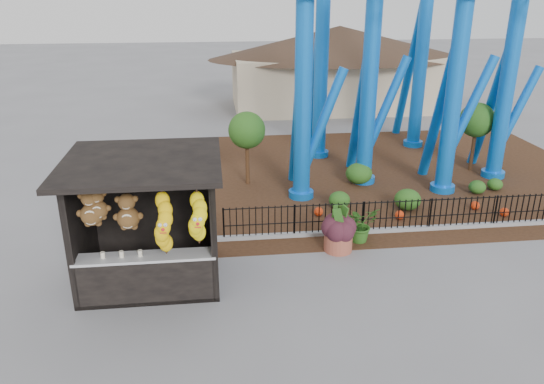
{
  "coord_description": "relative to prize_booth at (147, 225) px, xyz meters",
  "views": [
    {
      "loc": [
        -1.42,
        -10.48,
        6.71
      ],
      "look_at": [
        -0.02,
        1.5,
        2.0
      ],
      "focal_mm": 35.0,
      "sensor_mm": 36.0,
      "label": 1
    }
  ],
  "objects": [
    {
      "name": "prize_booth",
      "position": [
        0.0,
        0.0,
        0.0
      ],
      "size": [
        3.5,
        3.4,
        3.12
      ],
      "color": "black",
      "rests_on": "ground"
    },
    {
      "name": "curb",
      "position": [
        7.0,
        2.1,
        -1.48
      ],
      "size": [
        18.0,
        0.18,
        0.12
      ],
      "primitive_type": "cube",
      "color": "gray",
      "rests_on": "ground"
    },
    {
      "name": "potted_plant",
      "position": [
        5.59,
        1.66,
        -1.02
      ],
      "size": [
        1.15,
        1.07,
        1.03
      ],
      "primitive_type": "imported",
      "rotation": [
        0.0,
        0.0,
        0.35
      ],
      "color": "#225418",
      "rests_on": "ground"
    },
    {
      "name": "pavilion",
      "position": [
        9.0,
        19.1,
        1.53
      ],
      "size": [
        15.0,
        15.0,
        4.8
      ],
      "color": "#BFAD8C",
      "rests_on": "ground"
    },
    {
      "name": "ground",
      "position": [
        3.0,
        -0.9,
        -1.54
      ],
      "size": [
        120.0,
        120.0,
        0.0
      ],
      "primitive_type": "plane",
      "color": "slate",
      "rests_on": "ground"
    },
    {
      "name": "mulch_bed",
      "position": [
        7.0,
        7.1,
        -1.53
      ],
      "size": [
        18.0,
        12.0,
        0.02
      ],
      "primitive_type": "cube",
      "color": "#331E11",
      "rests_on": "ground"
    },
    {
      "name": "landscaping",
      "position": [
        7.55,
        4.82,
        -1.21
      ],
      "size": [
        6.98,
        4.01,
        0.76
      ],
      "color": "#244F17",
      "rests_on": "mulch_bed"
    },
    {
      "name": "planter_foliage",
      "position": [
        4.85,
        1.16,
        -0.66
      ],
      "size": [
        0.7,
        0.7,
        0.64
      ],
      "primitive_type": "ellipsoid",
      "color": "#35151E",
      "rests_on": "terracotta_planter"
    },
    {
      "name": "picket_fence",
      "position": [
        7.9,
        2.1,
        -1.04
      ],
      "size": [
        12.2,
        0.06,
        1.0
      ],
      "primitive_type": null,
      "color": "black",
      "rests_on": "ground"
    },
    {
      "name": "terracotta_planter",
      "position": [
        4.85,
        1.16,
        -1.26
      ],
      "size": [
        0.91,
        0.91,
        0.56
      ],
      "primitive_type": "cylinder",
      "rotation": [
        0.0,
        0.0,
        0.21
      ],
      "color": "#9C4C38",
      "rests_on": "ground"
    }
  ]
}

